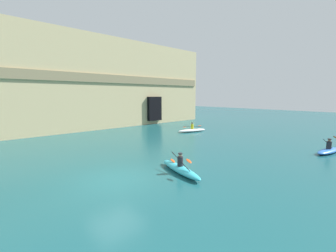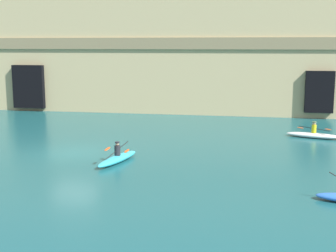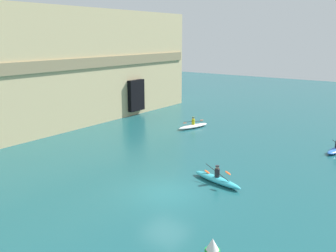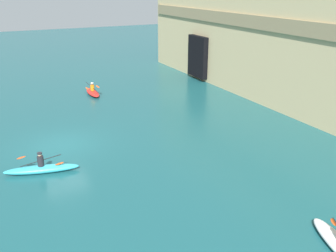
# 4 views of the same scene
# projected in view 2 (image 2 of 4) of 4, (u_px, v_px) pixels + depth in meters

# --- Properties ---
(ground_plane) EXTENTS (120.00, 120.00, 0.00)m
(ground_plane) POSITION_uv_depth(u_px,v_px,m) (74.00, 153.00, 25.97)
(ground_plane) COLOR #195156
(cliff_bluff) EXTENTS (43.81, 6.26, 11.06)m
(cliff_bluff) POSITION_uv_depth(u_px,v_px,m) (170.00, 49.00, 42.18)
(cliff_bluff) COLOR tan
(cliff_bluff) RESTS_ON ground
(kayak_white) EXTENTS (3.55, 1.71, 1.08)m
(kayak_white) POSITION_uv_depth(u_px,v_px,m) (314.00, 135.00, 30.12)
(kayak_white) COLOR white
(kayak_white) RESTS_ON ground
(kayak_cyan) EXTENTS (1.51, 3.63, 1.08)m
(kayak_cyan) POSITION_uv_depth(u_px,v_px,m) (118.00, 158.00, 23.88)
(kayak_cyan) COLOR #33B2C6
(kayak_cyan) RESTS_ON ground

